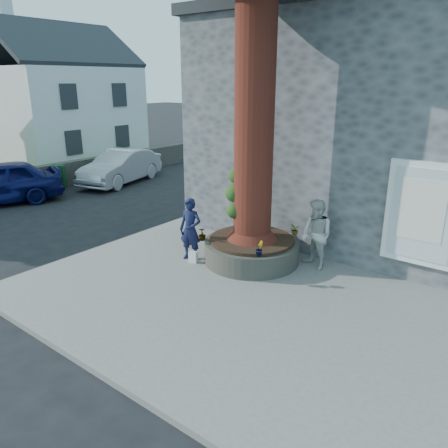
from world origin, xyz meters
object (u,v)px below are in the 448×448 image
Objects in this scene: woman at (316,235)px; planter at (251,250)px; car_silver at (121,167)px; a_board_sign at (58,177)px; man at (190,230)px.

planter is at bearing -132.45° from woman.
a_board_sign is at bearing -131.59° from car_silver.
man is 9.73m from car_silver.
a_board_sign is (-1.19, -2.35, -0.23)m from car_silver.
planter is at bearing -37.17° from car_silver.
man reaches higher than car_silver.
man is at bearing -147.31° from planter.
woman is (2.66, 1.41, 0.05)m from man.
planter is at bearing 18.60° from man.
a_board_sign is at bearing -160.53° from woman.
woman is 12.36m from a_board_sign.
woman is at bearing -31.79° from car_silver.
car_silver reaches higher than a_board_sign.
a_board_sign is at bearing 151.55° from man.
man reaches higher than planter.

